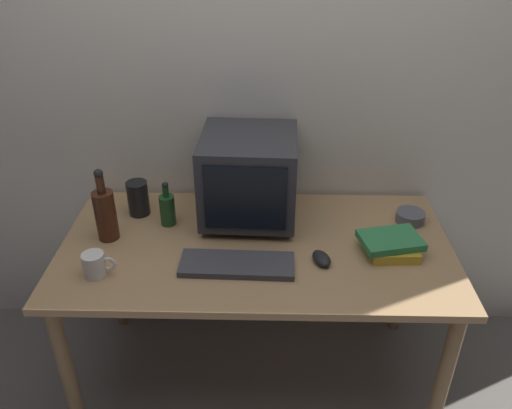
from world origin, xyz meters
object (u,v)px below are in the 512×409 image
mug (95,265)px  bottle_short (167,209)px  crt_monitor (249,177)px  bottle_tall (105,213)px  metal_canister (138,198)px  computer_mouse (321,258)px  keyboard (237,264)px  cd_spindle (410,217)px  book_stack (392,245)px

mug → bottle_short: bearing=59.4°
crt_monitor → bottle_tall: crt_monitor is taller
metal_canister → bottle_tall: bearing=-114.1°
crt_monitor → computer_mouse: 0.46m
keyboard → cd_spindle: size_ratio=3.50×
mug → metal_canister: (0.06, 0.42, 0.03)m
bottle_tall → cd_spindle: bottle_tall is taller
keyboard → computer_mouse: 0.31m
book_stack → metal_canister: bearing=165.7°
computer_mouse → mug: size_ratio=0.83×
computer_mouse → metal_canister: size_ratio=0.67×
metal_canister → computer_mouse: bearing=-23.7°
book_stack → cd_spindle: book_stack is taller
crt_monitor → computer_mouse: size_ratio=4.01×
cd_spindle → bottle_short: bearing=-177.7°
book_stack → mug: (-1.09, -0.16, 0.01)m
crt_monitor → keyboard: (-0.03, -0.35, -0.18)m
computer_mouse → mug: bearing=166.1°
crt_monitor → metal_canister: 0.49m
keyboard → bottle_tall: size_ratio=1.37×
keyboard → bottle_short: bottle_short is taller
cd_spindle → metal_canister: 1.15m
crt_monitor → bottle_tall: (-0.56, -0.17, -0.08)m
book_stack → bottle_tall: bearing=176.0°
crt_monitor → metal_canister: (-0.47, 0.02, -0.12)m
keyboard → bottle_tall: 0.56m
keyboard → metal_canister: bearing=141.8°
keyboard → metal_canister: 0.58m
bottle_tall → cd_spindle: (1.23, 0.15, -0.09)m
computer_mouse → bottle_tall: bearing=149.9°
book_stack → metal_canister: (-1.02, 0.26, 0.04)m
bottle_short → mug: (-0.20, -0.34, -0.03)m
crt_monitor → computer_mouse: crt_monitor is taller
metal_canister → book_stack: bearing=-14.3°
crt_monitor → keyboard: crt_monitor is taller
crt_monitor → book_stack: 0.62m
computer_mouse → bottle_short: (-0.61, 0.25, 0.05)m
keyboard → book_stack: book_stack is taller
computer_mouse → keyboard: bearing=166.4°
bottle_tall → cd_spindle: bearing=6.8°
crt_monitor → cd_spindle: 0.70m
bottle_short → metal_canister: size_ratio=1.31×
keyboard → computer_mouse: bearing=8.2°
keyboard → computer_mouse: size_ratio=4.20×
bottle_tall → bottle_short: bottle_tall is taller
mug → cd_spindle: size_ratio=1.00×
keyboard → book_stack: (0.58, 0.11, 0.02)m
crt_monitor → bottle_short: crt_monitor is taller
cd_spindle → metal_canister: size_ratio=0.80×
bottle_tall → metal_canister: size_ratio=2.04×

